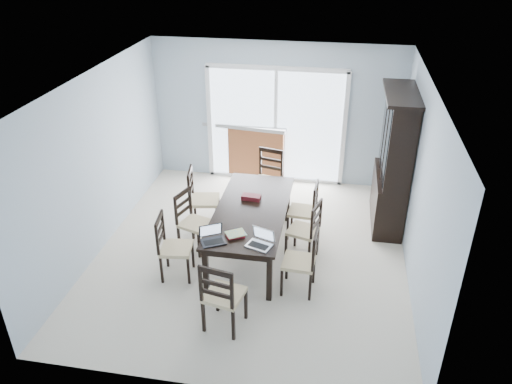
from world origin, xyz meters
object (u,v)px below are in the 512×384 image
(chair_right_far, at_px, (308,205))
(hot_tub, at_px, (246,134))
(chair_left_near, at_px, (169,240))
(chair_left_far, at_px, (198,192))
(china_hutch, at_px, (394,162))
(laptop_silver, at_px, (259,243))
(cell_phone, at_px, (250,245))
(chair_left_mid, at_px, (189,215))
(chair_right_near, at_px, (306,254))
(laptop_dark, at_px, (213,239))
(chair_end_near, at_px, (221,291))
(chair_right_mid, at_px, (309,224))
(chair_end_far, at_px, (269,172))
(dining_table, at_px, (251,214))
(game_box, at_px, (251,197))

(chair_right_far, bearing_deg, hot_tub, 32.73)
(chair_left_near, xyz_separation_m, chair_left_far, (0.04, 1.32, 0.04))
(china_hutch, bearing_deg, laptop_silver, -129.37)
(cell_phone, distance_m, hot_tub, 4.32)
(chair_left_mid, height_order, cell_phone, chair_left_mid)
(chair_right_near, relative_size, laptop_dark, 2.96)
(laptop_silver, bearing_deg, chair_end_near, -93.68)
(chair_right_mid, bearing_deg, chair_left_near, 128.16)
(laptop_silver, relative_size, hot_tub, 0.16)
(chair_right_far, height_order, laptop_silver, chair_right_far)
(chair_left_mid, xyz_separation_m, cell_phone, (1.07, -0.90, 0.19))
(chair_end_near, bearing_deg, chair_left_mid, 129.02)
(china_hutch, relative_size, chair_end_near, 1.93)
(chair_right_near, bearing_deg, hot_tub, 24.57)
(chair_right_mid, bearing_deg, chair_end_far, 45.00)
(dining_table, distance_m, hot_tub, 3.41)
(chair_left_far, bearing_deg, hot_tub, 165.05)
(chair_right_near, height_order, laptop_dark, chair_right_near)
(chair_left_far, distance_m, cell_phone, 1.87)
(chair_left_mid, xyz_separation_m, laptop_dark, (0.60, -0.91, 0.24))
(chair_right_near, bearing_deg, game_box, 45.35)
(chair_right_mid, distance_m, chair_end_far, 1.66)
(dining_table, relative_size, china_hutch, 1.00)
(cell_phone, bearing_deg, laptop_silver, 34.49)
(chair_right_mid, bearing_deg, game_box, 90.38)
(dining_table, distance_m, chair_right_far, 0.99)
(chair_left_mid, xyz_separation_m, chair_end_far, (0.96, 1.48, 0.05))
(dining_table, distance_m, china_hutch, 2.41)
(chair_right_mid, height_order, game_box, chair_right_mid)
(laptop_dark, bearing_deg, hot_tub, 66.60)
(chair_right_mid, height_order, laptop_silver, chair_right_mid)
(chair_end_far, distance_m, cell_phone, 2.39)
(chair_left_far, distance_m, chair_end_near, 2.43)
(laptop_dark, bearing_deg, chair_left_mid, 94.89)
(chair_right_near, xyz_separation_m, laptop_silver, (-0.60, -0.16, 0.22))
(chair_end_near, bearing_deg, chair_left_near, 146.54)
(chair_left_mid, distance_m, chair_end_far, 1.76)
(china_hutch, bearing_deg, chair_right_mid, -134.44)
(chair_right_near, height_order, laptop_silver, chair_right_near)
(chair_left_near, xyz_separation_m, chair_end_near, (0.95, -0.93, 0.03))
(china_hutch, xyz_separation_m, hot_tub, (-2.73, 2.08, -0.55))
(chair_left_far, relative_size, cell_phone, 10.55)
(chair_left_near, xyz_separation_m, laptop_dark, (0.68, -0.20, 0.23))
(chair_left_near, bearing_deg, dining_table, 118.30)
(chair_right_near, bearing_deg, chair_end_near, 138.43)
(game_box, bearing_deg, laptop_silver, -75.07)
(game_box, bearing_deg, hot_tub, 102.25)
(chair_left_near, relative_size, cell_phone, 9.89)
(chair_right_near, distance_m, laptop_dark, 1.22)
(chair_right_near, bearing_deg, laptop_silver, 108.70)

